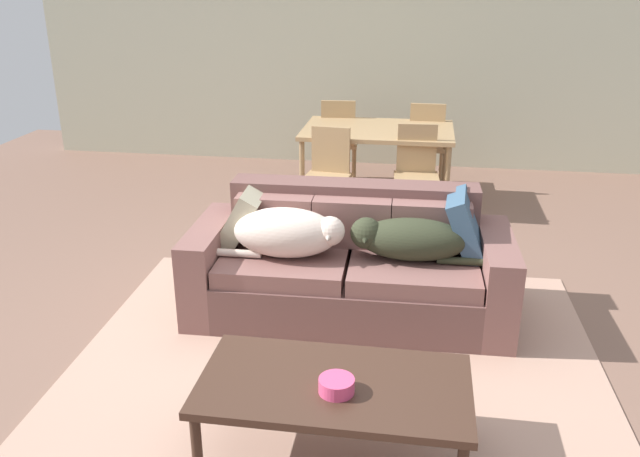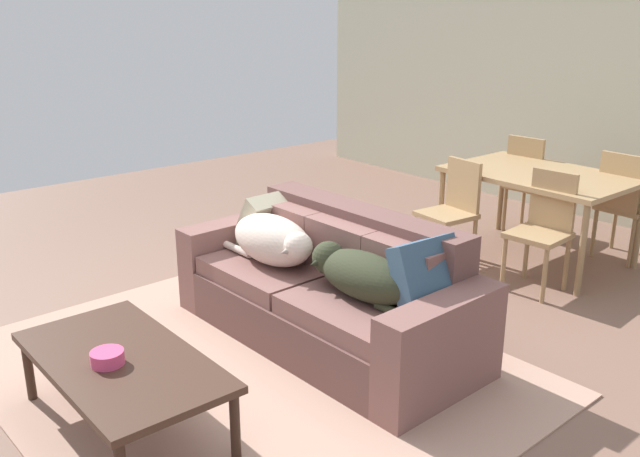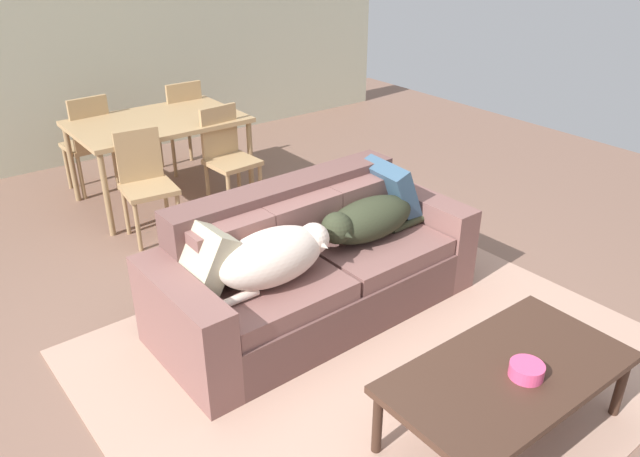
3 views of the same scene
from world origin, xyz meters
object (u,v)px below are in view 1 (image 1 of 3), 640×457
dog_on_left_cushion (289,233)px  dining_table (378,135)px  dog_on_right_cushion (407,239)px  dining_chair_near_left (328,171)px  dining_chair_far_right (426,142)px  dining_chair_far_left (339,138)px  couch (350,267)px  throw_pillow_by_right_arm (466,225)px  bowl_on_coffee_table (337,385)px  throw_pillow_by_left_arm (242,217)px  dining_chair_near_right (416,170)px  coffee_table (334,389)px

dog_on_left_cushion → dining_table: (0.39, 2.49, 0.08)m
dog_on_right_cushion → dining_chair_near_left: (-0.78, 1.80, -0.10)m
dining_chair_far_right → dining_chair_far_left: bearing=-0.7°
dining_chair_far_right → couch: bearing=81.1°
throw_pillow_by_right_arm → bowl_on_coffee_table: throw_pillow_by_right_arm is taller
dining_table → throw_pillow_by_left_arm: bearing=-108.5°
dining_chair_near_left → dining_chair_far_right: 1.45m
dining_chair_near_right → dining_chair_far_left: size_ratio=0.97×
coffee_table → dining_table: dining_table is taller
throw_pillow_by_right_arm → bowl_on_coffee_table: 1.77m
dining_table → dining_chair_far_left: (-0.46, 0.55, -0.18)m
dog_on_left_cushion → dining_chair_far_left: bearing=89.9°
dining_chair_near_right → dining_chair_far_left: dining_chair_far_left is taller
couch → coffee_table: size_ratio=1.68×
bowl_on_coffee_table → coffee_table: bearing=104.7°
coffee_table → bowl_on_coffee_table: 0.11m
throw_pillow_by_right_arm → coffee_table: throw_pillow_by_right_arm is taller
throw_pillow_by_right_arm → dining_chair_far_left: 3.05m
dining_chair_far_left → bowl_on_coffee_table: bearing=93.4°
dining_chair_far_right → dining_chair_near_right: bearing=86.3°
bowl_on_coffee_table → dining_chair_near_right: (0.29, 3.36, 0.06)m
coffee_table → dining_table: (-0.09, 3.81, 0.33)m
dog_on_right_cushion → throw_pillow_by_left_arm: (-1.14, 0.13, 0.04)m
couch → coffee_table: couch is taller
dining_table → dining_chair_far_right: dining_chair_far_right is taller
couch → throw_pillow_by_left_arm: couch is taller
dog_on_right_cushion → dining_chair_near_right: size_ratio=0.97×
throw_pillow_by_left_arm → bowl_on_coffee_table: 1.83m
coffee_table → throw_pillow_by_left_arm: bearing=119.2°
couch → dining_chair_far_right: bearing=79.0°
couch → dining_chair_near_left: bearing=101.9°
dining_chair_far_left → dining_chair_near_left: bearing=88.6°
coffee_table → dining_chair_far_left: dining_chair_far_left is taller
dining_chair_far_left → dining_chair_far_right: 0.94m
dog_on_right_cushion → bowl_on_coffee_table: size_ratio=5.31×
bowl_on_coffee_table → dog_on_left_cushion: bearing=109.6°
coffee_table → dining_table: 3.83m
throw_pillow_by_right_arm → dining_chair_near_left: (-1.16, 1.63, -0.16)m
dining_chair_near_left → throw_pillow_by_left_arm: bearing=-95.9°
dog_on_right_cushion → dining_chair_near_right: bearing=87.8°
coffee_table → dining_chair_near_left: dining_chair_near_left is taller
dog_on_right_cushion → dining_chair_far_right: dining_chair_far_right is taller
throw_pillow_by_left_arm → dog_on_left_cushion: bearing=-28.5°
dining_table → dog_on_right_cushion: bearing=-81.3°
couch → throw_pillow_by_left_arm: bearing=175.7°
throw_pillow_by_left_arm → dining_chair_far_left: size_ratio=0.42×
couch → dining_chair_far_left: size_ratio=2.29×
dining_chair_near_right → coffee_table: bearing=-99.8°
dining_chair_near_right → dining_chair_far_right: size_ratio=0.97×
dining_chair_near_left → dining_chair_far_left: (-0.05, 1.17, 0.03)m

